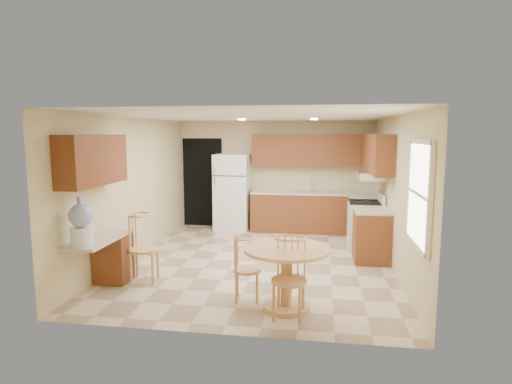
# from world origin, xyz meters

# --- Properties ---
(floor) EXTENTS (5.50, 5.50, 0.00)m
(floor) POSITION_xyz_m (0.00, 0.00, 0.00)
(floor) COLOR beige
(floor) RESTS_ON ground
(ceiling) EXTENTS (4.50, 5.50, 0.02)m
(ceiling) POSITION_xyz_m (0.00, 0.00, 2.50)
(ceiling) COLOR white
(ceiling) RESTS_ON wall_back
(wall_back) EXTENTS (4.50, 0.02, 2.50)m
(wall_back) POSITION_xyz_m (0.00, 2.75, 1.25)
(wall_back) COLOR beige
(wall_back) RESTS_ON floor
(wall_front) EXTENTS (4.50, 0.02, 2.50)m
(wall_front) POSITION_xyz_m (0.00, -2.75, 1.25)
(wall_front) COLOR beige
(wall_front) RESTS_ON floor
(wall_left) EXTENTS (0.02, 5.50, 2.50)m
(wall_left) POSITION_xyz_m (-2.25, 0.00, 1.25)
(wall_left) COLOR beige
(wall_left) RESTS_ON floor
(wall_right) EXTENTS (0.02, 5.50, 2.50)m
(wall_right) POSITION_xyz_m (2.25, 0.00, 1.25)
(wall_right) COLOR beige
(wall_right) RESTS_ON floor
(doorway) EXTENTS (0.90, 0.02, 2.10)m
(doorway) POSITION_xyz_m (-1.75, 2.73, 1.05)
(doorway) COLOR black
(doorway) RESTS_ON floor
(base_cab_back) EXTENTS (2.75, 0.60, 0.87)m
(base_cab_back) POSITION_xyz_m (0.88, 2.45, 0.43)
(base_cab_back) COLOR brown
(base_cab_back) RESTS_ON floor
(counter_back) EXTENTS (2.75, 0.63, 0.04)m
(counter_back) POSITION_xyz_m (0.88, 2.45, 0.89)
(counter_back) COLOR beige
(counter_back) RESTS_ON base_cab_back
(base_cab_right_a) EXTENTS (0.60, 0.59, 0.87)m
(base_cab_right_a) POSITION_xyz_m (1.95, 1.85, 0.43)
(base_cab_right_a) COLOR brown
(base_cab_right_a) RESTS_ON floor
(counter_right_a) EXTENTS (0.63, 0.59, 0.04)m
(counter_right_a) POSITION_xyz_m (1.95, 1.85, 0.89)
(counter_right_a) COLOR beige
(counter_right_a) RESTS_ON base_cab_right_a
(base_cab_right_b) EXTENTS (0.60, 0.80, 0.87)m
(base_cab_right_b) POSITION_xyz_m (1.95, 0.40, 0.43)
(base_cab_right_b) COLOR brown
(base_cab_right_b) RESTS_ON floor
(counter_right_b) EXTENTS (0.63, 0.80, 0.04)m
(counter_right_b) POSITION_xyz_m (1.95, 0.40, 0.89)
(counter_right_b) COLOR beige
(counter_right_b) RESTS_ON base_cab_right_b
(upper_cab_back) EXTENTS (2.75, 0.33, 0.70)m
(upper_cab_back) POSITION_xyz_m (0.88, 2.58, 1.85)
(upper_cab_back) COLOR brown
(upper_cab_back) RESTS_ON wall_back
(upper_cab_right) EXTENTS (0.33, 2.42, 0.70)m
(upper_cab_right) POSITION_xyz_m (2.08, 1.21, 1.85)
(upper_cab_right) COLOR brown
(upper_cab_right) RESTS_ON wall_right
(upper_cab_left) EXTENTS (0.33, 1.40, 0.70)m
(upper_cab_left) POSITION_xyz_m (-2.08, -1.60, 1.85)
(upper_cab_left) COLOR brown
(upper_cab_left) RESTS_ON wall_left
(sink) EXTENTS (0.78, 0.44, 0.01)m
(sink) POSITION_xyz_m (0.85, 2.45, 0.91)
(sink) COLOR silver
(sink) RESTS_ON counter_back
(range_hood) EXTENTS (0.50, 0.76, 0.14)m
(range_hood) POSITION_xyz_m (2.00, 1.18, 1.42)
(range_hood) COLOR silver
(range_hood) RESTS_ON upper_cab_right
(desk_pedestal) EXTENTS (0.48, 0.42, 0.72)m
(desk_pedestal) POSITION_xyz_m (-2.00, -1.32, 0.36)
(desk_pedestal) COLOR brown
(desk_pedestal) RESTS_ON floor
(desk_top) EXTENTS (0.50, 1.20, 0.04)m
(desk_top) POSITION_xyz_m (-2.00, -1.70, 0.75)
(desk_top) COLOR beige
(desk_top) RESTS_ON desk_pedestal
(window) EXTENTS (0.06, 1.12, 1.30)m
(window) POSITION_xyz_m (2.23, -1.85, 1.50)
(window) COLOR white
(window) RESTS_ON wall_right
(can_light_a) EXTENTS (0.14, 0.14, 0.02)m
(can_light_a) POSITION_xyz_m (-0.50, 1.20, 2.48)
(can_light_a) COLOR white
(can_light_a) RESTS_ON ceiling
(can_light_b) EXTENTS (0.14, 0.14, 0.02)m
(can_light_b) POSITION_xyz_m (0.90, 1.20, 2.48)
(can_light_b) COLOR white
(can_light_b) RESTS_ON ceiling
(refrigerator) EXTENTS (0.77, 0.75, 1.75)m
(refrigerator) POSITION_xyz_m (-0.95, 2.40, 0.87)
(refrigerator) COLOR white
(refrigerator) RESTS_ON floor
(stove) EXTENTS (0.65, 0.76, 1.09)m
(stove) POSITION_xyz_m (1.92, 1.18, 0.47)
(stove) COLOR white
(stove) RESTS_ON floor
(dining_table) EXTENTS (1.09, 1.09, 0.81)m
(dining_table) POSITION_xyz_m (0.65, -1.95, 0.53)
(dining_table) COLOR tan
(dining_table) RESTS_ON floor
(chair_table_a) EXTENTS (0.38, 0.49, 0.86)m
(chair_table_a) POSITION_xyz_m (0.10, -1.78, 0.52)
(chair_table_a) COLOR tan
(chair_table_a) RESTS_ON floor
(chair_table_b) EXTENTS (0.43, 0.43, 0.98)m
(chair_table_b) POSITION_xyz_m (0.70, -2.29, 0.60)
(chair_table_b) COLOR tan
(chair_table_b) RESTS_ON floor
(chair_desk) EXTENTS (0.45, 0.58, 1.02)m
(chair_desk) POSITION_xyz_m (-1.55, -1.32, 0.62)
(chair_desk) COLOR tan
(chair_desk) RESTS_ON floor
(water_crock) EXTENTS (0.31, 0.31, 0.64)m
(water_crock) POSITION_xyz_m (-2.00, -2.12, 1.06)
(water_crock) COLOR white
(water_crock) RESTS_ON desk_top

